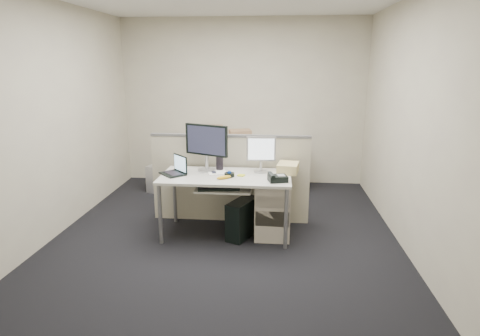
# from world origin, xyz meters

# --- Properties ---
(floor) EXTENTS (4.00, 4.50, 0.01)m
(floor) POSITION_xyz_m (0.00, 0.00, -0.01)
(floor) COLOR black
(floor) RESTS_ON ground
(wall_back) EXTENTS (4.00, 0.02, 2.70)m
(wall_back) POSITION_xyz_m (0.00, 2.25, 1.35)
(wall_back) COLOR beige
(wall_back) RESTS_ON ground
(wall_front) EXTENTS (4.00, 0.02, 2.70)m
(wall_front) POSITION_xyz_m (0.00, -2.25, 1.35)
(wall_front) COLOR beige
(wall_front) RESTS_ON ground
(wall_left) EXTENTS (0.02, 4.50, 2.70)m
(wall_left) POSITION_xyz_m (-2.00, 0.00, 1.35)
(wall_left) COLOR beige
(wall_left) RESTS_ON ground
(wall_right) EXTENTS (0.02, 4.50, 2.70)m
(wall_right) POSITION_xyz_m (2.00, 0.00, 1.35)
(wall_right) COLOR beige
(wall_right) RESTS_ON ground
(desk) EXTENTS (1.50, 0.75, 0.73)m
(desk) POSITION_xyz_m (0.00, 0.00, 0.66)
(desk) COLOR #AFADA5
(desk) RESTS_ON floor
(keyboard_tray) EXTENTS (0.62, 0.32, 0.02)m
(keyboard_tray) POSITION_xyz_m (0.00, -0.18, 0.62)
(keyboard_tray) COLOR #AFADA5
(keyboard_tray) RESTS_ON desk
(drawer_pedestal) EXTENTS (0.40, 0.55, 0.65)m
(drawer_pedestal) POSITION_xyz_m (0.55, 0.05, 0.33)
(drawer_pedestal) COLOR beige
(drawer_pedestal) RESTS_ON floor
(cubicle_partition) EXTENTS (2.00, 0.06, 1.10)m
(cubicle_partition) POSITION_xyz_m (0.00, 0.45, 0.55)
(cubicle_partition) COLOR #B1A68E
(cubicle_partition) RESTS_ON floor
(back_counter) EXTENTS (2.00, 0.60, 0.72)m
(back_counter) POSITION_xyz_m (0.00, 1.93, 0.36)
(back_counter) COLOR beige
(back_counter) RESTS_ON floor
(monitor_main) EXTENTS (0.60, 0.42, 0.56)m
(monitor_main) POSITION_xyz_m (-0.25, 0.18, 1.01)
(monitor_main) COLOR black
(monitor_main) RESTS_ON desk
(monitor_small) EXTENTS (0.35, 0.19, 0.42)m
(monitor_small) POSITION_xyz_m (0.40, 0.18, 0.94)
(monitor_small) COLOR #B7B7BC
(monitor_small) RESTS_ON desk
(laptop) EXTENTS (0.36, 0.36, 0.22)m
(laptop) POSITION_xyz_m (-0.62, -0.02, 0.84)
(laptop) COLOR black
(laptop) RESTS_ON desk
(trackball) EXTENTS (0.12, 0.12, 0.04)m
(trackball) POSITION_xyz_m (0.05, -0.05, 0.75)
(trackball) COLOR black
(trackball) RESTS_ON desk
(desk_phone) EXTENTS (0.24, 0.21, 0.06)m
(desk_phone) POSITION_xyz_m (0.60, -0.18, 0.76)
(desk_phone) COLOR black
(desk_phone) RESTS_ON desk
(paper_stack) EXTENTS (0.27, 0.31, 0.01)m
(paper_stack) POSITION_xyz_m (-0.12, 0.12, 0.74)
(paper_stack) COLOR white
(paper_stack) RESTS_ON desk
(sticky_pad) EXTENTS (0.10, 0.10, 0.01)m
(sticky_pad) POSITION_xyz_m (0.18, 0.00, 0.74)
(sticky_pad) COLOR #CAD01D
(sticky_pad) RESTS_ON desk
(travel_mug) EXTENTS (0.10, 0.10, 0.19)m
(travel_mug) POSITION_xyz_m (-0.10, 0.22, 0.82)
(travel_mug) COLOR black
(travel_mug) RESTS_ON desk
(banana) EXTENTS (0.17, 0.14, 0.04)m
(banana) POSITION_xyz_m (0.00, -0.15, 0.75)
(banana) COLOR gold
(banana) RESTS_ON desk
(cellphone) EXTENTS (0.07, 0.10, 0.01)m
(cellphone) POSITION_xyz_m (-0.15, 0.08, 0.74)
(cellphone) COLOR black
(cellphone) RESTS_ON desk
(manila_folders) EXTENTS (0.28, 0.33, 0.11)m
(manila_folders) POSITION_xyz_m (0.72, 0.20, 0.79)
(manila_folders) COLOR tan
(manila_folders) RESTS_ON desk
(keyboard) EXTENTS (0.48, 0.24, 0.03)m
(keyboard) POSITION_xyz_m (-0.05, -0.22, 0.64)
(keyboard) COLOR black
(keyboard) RESTS_ON keyboard_tray
(pc_tower_desk) EXTENTS (0.37, 0.52, 0.45)m
(pc_tower_desk) POSITION_xyz_m (0.20, -0.05, 0.22)
(pc_tower_desk) COLOR black
(pc_tower_desk) RESTS_ON floor
(pc_tower_spare_dark) EXTENTS (0.24, 0.44, 0.39)m
(pc_tower_spare_dark) POSITION_xyz_m (-1.05, 1.63, 0.19)
(pc_tower_spare_dark) COLOR black
(pc_tower_spare_dark) RESTS_ON floor
(pc_tower_spare_silver) EXTENTS (0.32, 0.49, 0.42)m
(pc_tower_spare_silver) POSITION_xyz_m (-1.30, 1.63, 0.21)
(pc_tower_spare_silver) COLOR #B7B7BC
(pc_tower_spare_silver) RESTS_ON floor
(cardboard_box_left) EXTENTS (0.36, 0.27, 0.27)m
(cardboard_box_left) POSITION_xyz_m (-0.51, 2.05, 0.85)
(cardboard_box_left) COLOR #9A755A
(cardboard_box_left) RESTS_ON back_counter
(cardboard_box_right) EXTENTS (0.39, 0.33, 0.24)m
(cardboard_box_right) POSITION_xyz_m (0.00, 1.81, 0.84)
(cardboard_box_right) COLOR #9A755A
(cardboard_box_right) RESTS_ON back_counter
(red_binder) EXTENTS (0.18, 0.29, 0.27)m
(red_binder) POSITION_xyz_m (-0.55, 1.83, 0.85)
(red_binder) COLOR #A7020A
(red_binder) RESTS_ON back_counter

